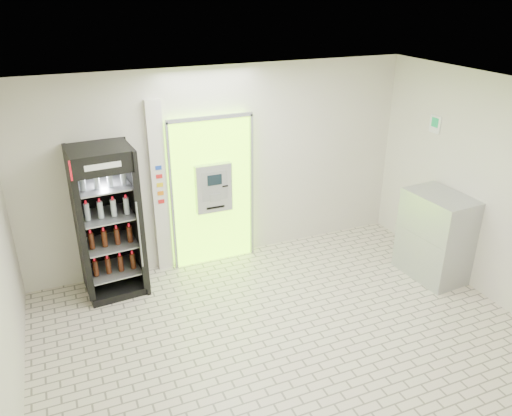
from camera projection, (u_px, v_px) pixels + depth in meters
ground at (293, 347)px, 6.04m from camera, size 6.00×6.00×0.00m
room_shell at (298, 209)px, 5.29m from camera, size 6.00×6.00×6.00m
atm_assembly at (212, 191)px, 7.53m from camera, size 1.30×0.24×2.33m
pillar at (160, 189)px, 7.23m from camera, size 0.22×0.11×2.60m
beverage_cooler at (108, 225)px, 6.81m from camera, size 0.85×0.79×2.12m
steel_cabinet at (436, 236)px, 7.30m from camera, size 0.73×1.02×1.30m
exit_sign at (435, 124)px, 7.40m from camera, size 0.02×0.22×0.26m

